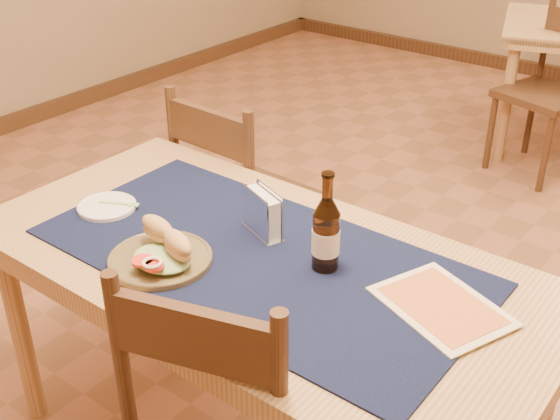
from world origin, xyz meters
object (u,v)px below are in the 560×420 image
Objects in this scene: beer_bottle at (326,234)px; napkin_holder at (262,214)px; sandwich_plate at (162,254)px; chair_main_far at (241,200)px; main_table at (258,283)px.

napkin_holder is (-0.23, 0.03, -0.04)m from beer_bottle.
beer_bottle is (0.34, 0.24, 0.07)m from sandwich_plate.
napkin_holder is at bearing -43.93° from chair_main_far.
main_table is at bearing -58.51° from napkin_holder.
beer_bottle is at bearing 20.52° from main_table.
main_table is 0.27m from sandwich_plate.
main_table is 10.04× the size of napkin_holder.
beer_bottle reaches higher than napkin_holder.
chair_main_far is 3.46× the size of sandwich_plate.
beer_bottle is at bearing -8.43° from napkin_holder.
chair_main_far is at bearing 136.07° from napkin_holder.
sandwich_plate is at bearing -144.73° from beer_bottle.
chair_main_far is 0.90m from sandwich_plate.
sandwich_plate is 0.30m from napkin_holder.
beer_bottle reaches higher than main_table.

